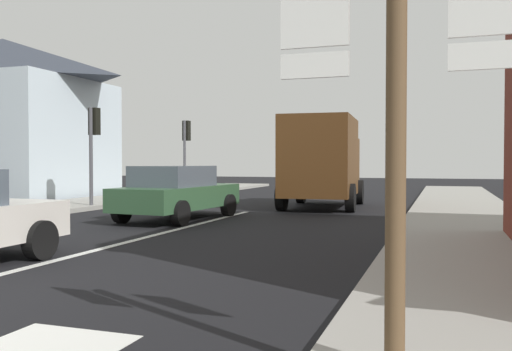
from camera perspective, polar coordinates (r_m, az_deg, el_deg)
ground_plane at (r=15.48m, az=-3.53°, el=-4.43°), size 80.00×80.00×0.00m
sidewalk_right at (r=12.35m, az=21.40°, el=-5.70°), size 3.04×44.00×0.14m
lane_centre_stripe at (r=11.90m, az=-10.90°, el=-6.20°), size 0.16×12.00×0.01m
clapboard_house_left at (r=26.33m, az=-24.61°, el=5.43°), size 8.36×7.38×6.89m
sedan_far at (r=15.15m, az=-8.19°, el=-1.69°), size 2.21×4.32×1.47m
delivery_truck at (r=19.01m, az=6.89°, el=1.63°), size 2.74×5.12×3.05m
route_sign_post at (r=3.91m, az=14.31°, el=6.17°), size 1.66×0.14×3.20m
traffic_light_far_left at (r=25.19m, az=-7.26°, el=3.62°), size 0.30×0.49×3.44m
traffic_light_near_left at (r=19.18m, az=-16.46°, el=4.13°), size 0.30×0.49×3.38m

